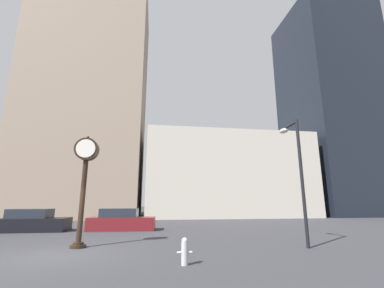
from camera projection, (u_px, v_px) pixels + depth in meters
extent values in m
plane|color=#38383D|center=(56.00, 256.00, 9.07)|extent=(200.00, 200.00, 0.00)
cube|color=gray|center=(90.00, 99.00, 34.83)|extent=(14.34, 12.00, 30.95)
cube|color=beige|center=(224.00, 177.00, 35.25)|extent=(20.93, 12.00, 10.44)
cube|color=black|center=(330.00, 108.00, 40.25)|extent=(11.66, 12.00, 32.62)
cylinder|color=black|center=(78.00, 246.00, 10.61)|extent=(0.65, 0.65, 0.12)
cylinder|color=black|center=(78.00, 244.00, 10.63)|extent=(0.43, 0.43, 0.10)
cylinder|color=black|center=(82.00, 200.00, 11.02)|extent=(0.22, 0.22, 3.44)
cylinder|color=black|center=(87.00, 149.00, 11.51)|extent=(1.00, 0.45, 1.00)
cylinder|color=white|center=(86.00, 148.00, 11.29)|extent=(0.82, 0.02, 0.82)
cylinder|color=white|center=(88.00, 150.00, 11.74)|extent=(0.82, 0.02, 0.82)
sphere|color=black|center=(88.00, 137.00, 11.64)|extent=(0.12, 0.12, 0.12)
cube|color=black|center=(33.00, 225.00, 16.54)|extent=(4.31, 1.92, 0.83)
cube|color=#232833|center=(31.00, 213.00, 16.66)|extent=(2.38, 1.68, 0.58)
cube|color=maroon|center=(122.00, 224.00, 17.23)|extent=(4.44, 1.96, 0.85)
cube|color=#232833|center=(119.00, 213.00, 17.37)|extent=(2.48, 1.64, 0.58)
cylinder|color=#B7B7BC|center=(185.00, 254.00, 7.74)|extent=(0.20, 0.20, 0.66)
sphere|color=#B7B7BC|center=(185.00, 241.00, 7.82)|extent=(0.19, 0.19, 0.19)
cylinder|color=#B7B7BC|center=(179.00, 253.00, 7.72)|extent=(0.13, 0.07, 0.07)
cylinder|color=#B7B7BC|center=(190.00, 252.00, 7.77)|extent=(0.13, 0.07, 0.07)
cylinder|color=black|center=(302.00, 180.00, 11.12)|extent=(0.14, 0.14, 5.53)
cylinder|color=black|center=(290.00, 126.00, 12.29)|extent=(0.11, 1.20, 0.11)
ellipsoid|color=silver|center=(284.00, 131.00, 12.84)|extent=(0.36, 0.60, 0.24)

